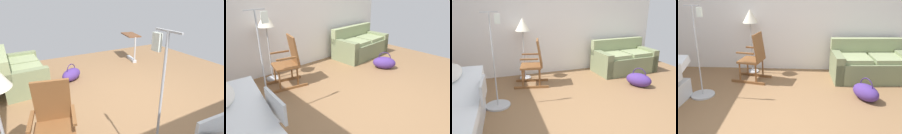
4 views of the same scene
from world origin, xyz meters
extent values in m
plane|color=olive|center=(0.00, 0.00, 0.00)|extent=(7.08, 7.08, 0.00)
cube|color=white|center=(0.00, 2.49, 1.35)|extent=(5.87, 0.10, 2.70)
cube|color=silver|center=(-1.68, 0.18, 0.63)|extent=(0.07, 0.56, 0.28)
cylinder|color=black|center=(-1.79, 0.68, 0.05)|extent=(0.10, 0.10, 0.10)
cube|color=#737D57|center=(1.84, 1.88, 0.23)|extent=(1.65, 0.95, 0.45)
cube|color=gray|center=(1.48, 1.82, 0.49)|extent=(0.71, 0.69, 0.10)
cube|color=gray|center=(2.21, 1.86, 0.49)|extent=(0.71, 0.69, 0.10)
cube|color=gray|center=(1.82, 2.22, 0.65)|extent=(1.61, 0.26, 0.40)
cube|color=#737D57|center=(1.13, 1.84, 0.30)|extent=(0.23, 0.86, 0.60)
cube|color=#737D57|center=(2.55, 1.93, 0.30)|extent=(0.23, 0.86, 0.60)
cube|color=brown|center=(-0.68, 1.90, 0.03)|extent=(0.75, 0.21, 0.05)
cube|color=brown|center=(-0.77, 1.47, 0.03)|extent=(0.75, 0.21, 0.05)
cylinder|color=brown|center=(-0.95, 1.54, 0.25)|extent=(0.04, 0.04, 0.40)
cylinder|color=brown|center=(-0.86, 1.91, 0.25)|extent=(0.04, 0.04, 0.40)
cylinder|color=brown|center=(-0.59, 1.46, 0.25)|extent=(0.04, 0.04, 0.40)
cylinder|color=brown|center=(-0.51, 1.83, 0.25)|extent=(0.04, 0.04, 0.40)
cube|color=brown|center=(-0.73, 1.68, 0.45)|extent=(0.55, 0.57, 0.04)
cube|color=brown|center=(-0.53, 1.64, 0.75)|extent=(0.21, 0.45, 0.60)
cube|color=brown|center=(-0.80, 1.46, 0.67)|extent=(0.39, 0.13, 0.03)
cube|color=brown|center=(-0.70, 1.91, 0.67)|extent=(0.39, 0.13, 0.03)
cylinder|color=#B2B5BA|center=(-0.81, 2.17, 0.01)|extent=(0.28, 0.28, 0.03)
cylinder|color=#B2B5BA|center=(-0.81, 2.17, 0.60)|extent=(0.03, 0.03, 1.15)
cone|color=silver|center=(-0.81, 2.17, 1.33)|extent=(0.34, 0.34, 0.30)
ellipsoid|color=#472D7A|center=(1.55, 0.84, 0.15)|extent=(0.58, 0.64, 0.30)
torus|color=#312055|center=(1.55, 0.84, 0.28)|extent=(0.18, 0.26, 0.30)
cylinder|color=#B2B5BA|center=(-1.50, 0.84, 0.01)|extent=(0.44, 0.44, 0.03)
cylinder|color=#B2B5BA|center=(-1.50, 0.84, 0.85)|extent=(0.02, 0.02, 1.65)
cube|color=#B2B5BA|center=(-1.50, 0.84, 1.68)|extent=(0.28, 0.02, 0.02)
cube|color=white|center=(-1.38, 0.84, 1.57)|extent=(0.09, 0.04, 0.16)
camera|label=1|loc=(-2.53, 1.90, 1.92)|focal=28.85mm
camera|label=2|loc=(-2.53, -1.86, 1.98)|focal=32.46mm
camera|label=3|loc=(-1.45, -2.85, 1.84)|focal=33.83mm
camera|label=4|loc=(0.41, -3.32, 2.08)|focal=39.52mm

